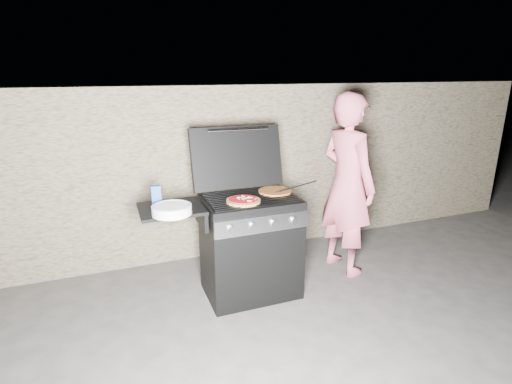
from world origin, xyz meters
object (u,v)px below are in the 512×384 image
object	(u,v)px
person	(347,185)
sauce_jar	(157,195)
gas_grill	(223,250)
pizza_topped	(243,200)

from	to	relation	value
person	sauce_jar	bearing A→B (deg)	77.44
gas_grill	person	world-z (taller)	person
gas_grill	person	xyz separation A→B (m)	(1.29, 0.11, 0.43)
gas_grill	sauce_jar	bearing A→B (deg)	161.98
gas_grill	person	bearing A→B (deg)	5.09
gas_grill	person	distance (m)	1.36
sauce_jar	person	world-z (taller)	person
person	pizza_topped	bearing A→B (deg)	89.95
gas_grill	pizza_topped	world-z (taller)	pizza_topped
pizza_topped	sauce_jar	distance (m)	0.71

